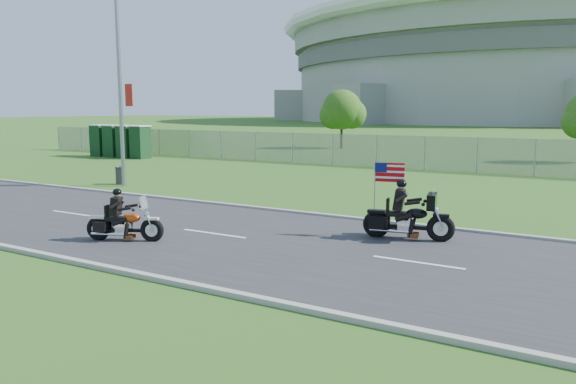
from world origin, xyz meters
The scene contains 15 objects.
ground centered at (0.00, 0.00, 0.00)m, with size 420.00×420.00×0.00m, color #305D1D.
road centered at (0.00, 0.00, 0.02)m, with size 120.00×8.00×0.04m, color #28282B.
curb_north centered at (0.00, 4.05, 0.05)m, with size 120.00×0.18×0.12m, color #9E9B93.
curb_south centered at (0.00, -4.05, 0.05)m, with size 120.00×0.18×0.12m, color #9E9B93.
fence centered at (-5.00, 20.00, 1.00)m, with size 60.00×0.03×2.00m, color gray.
stadium centered at (-20.00, 170.00, 15.58)m, with size 140.40×140.40×29.20m.
streetlight centered at (-11.98, 6.22, 5.64)m, with size 0.90×2.46×10.00m.
porta_toilet_a centered at (-22.00, 17.00, 1.15)m, with size 1.10×1.10×2.30m, color #103316.
porta_toilet_b centered at (-23.40, 17.00, 1.15)m, with size 1.10×1.10×2.30m, color #103316.
porta_toilet_c centered at (-24.80, 17.00, 1.15)m, with size 1.10×1.10×2.30m, color #103316.
porta_toilet_d centered at (-26.20, 17.00, 1.15)m, with size 1.10×1.10×2.30m, color #103316.
tree_fence_mid centered at (-13.95, 34.04, 3.30)m, with size 3.96×3.69×5.30m.
motorcycle_lead centered at (-3.60, -1.89, 0.47)m, with size 2.07×1.11×1.48m.
motorcycle_follow centered at (2.99, 2.23, 0.58)m, with size 2.49×1.04×2.10m.
trash_can centered at (-12.62, 6.39, 0.41)m, with size 0.47×0.47×0.82m, color #3D3C42.
Camera 1 is at (7.86, -12.47, 3.60)m, focal length 35.00 mm.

